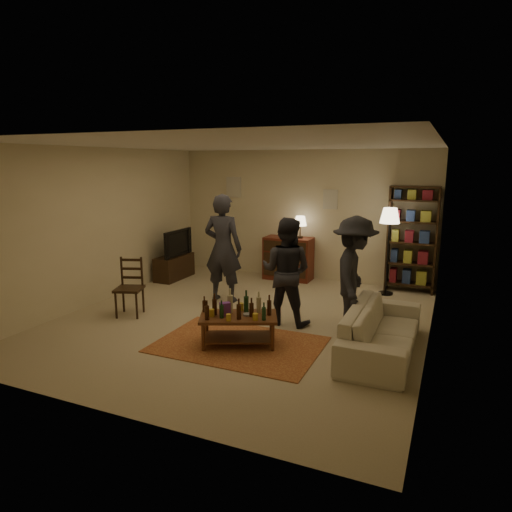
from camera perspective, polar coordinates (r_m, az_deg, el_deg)
The scene contains 13 objects.
floor at distance 7.28m, azimuth -1.75°, elevation -7.98°, with size 6.00×6.00×0.00m, color #C6B793.
room_shell at distance 9.87m, azimuth 2.21°, elevation 7.98°, with size 6.00×6.00×6.00m.
rug at distance 6.34m, azimuth -2.19°, elevation -10.98°, with size 2.20×1.50×0.01m, color brown.
coffee_table at distance 6.21m, azimuth -2.32°, elevation -7.76°, with size 1.17×0.93×0.76m.
dining_chair at distance 7.67m, azimuth -15.46°, elevation -3.46°, with size 0.53×0.53×0.96m.
tv_stand at distance 9.86m, azimuth -10.18°, elevation -0.60°, with size 0.40×1.00×1.06m.
dresser at distance 9.65m, azimuth 4.09°, elevation -0.16°, with size 1.00×0.50×1.36m.
bookshelf at distance 9.11m, azimuth 18.90°, elevation 2.11°, with size 0.90×0.34×2.02m.
floor_lamp at distance 8.71m, azimuth 16.36°, elevation 4.15°, with size 0.36×0.36×1.63m.
sofa at distance 6.22m, azimuth 15.45°, elevation -8.92°, with size 2.08×0.81×0.61m, color beige.
person_left at distance 8.05m, azimuth -4.15°, elevation 0.97°, with size 0.70×0.46×1.91m, color #282930.
person_right at distance 6.94m, azimuth 3.79°, elevation -1.91°, with size 0.80×0.62×1.64m, color #23242B.
person_by_sofa at distance 6.67m, azimuth 12.17°, elevation -2.41°, with size 1.10×0.63×1.71m, color #222228.
Camera 1 is at (2.94, -6.19, 2.44)m, focal length 32.00 mm.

